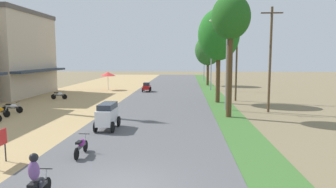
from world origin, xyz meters
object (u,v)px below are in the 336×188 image
parked_motorbike_sixth (59,95)px  streetlamp_near (227,58)px  median_tree_nearest (231,19)px  car_van_white (107,115)px  utility_pole_near (237,53)px  motorbike_ahead_second (81,145)px  vendor_umbrella (108,74)px  parked_motorbike_fifth (12,107)px  streetlamp_mid (211,55)px  median_tree_second (219,35)px  streetlamp_far (204,58)px  median_tree_third (208,50)px  utility_pole_far (270,58)px  car_hatchback_red (147,87)px  motorbike_foreground_rider (36,180)px

parked_motorbike_sixth → streetlamp_near: 18.78m
median_tree_nearest → car_van_white: size_ratio=3.85×
utility_pole_near → motorbike_ahead_second: bearing=-117.8°
vendor_umbrella → car_van_white: bearing=-75.9°
parked_motorbike_fifth → streetlamp_mid: size_ratio=0.21×
median_tree_second → streetlamp_far: 29.23m
parked_motorbike_fifth → utility_pole_near: bearing=24.1°
median_tree_second → streetlamp_near: median_tree_second is taller
median_tree_nearest → utility_pole_near: size_ratio=0.95×
vendor_umbrella → utility_pole_near: (16.25, -9.50, 2.79)m
parked_motorbike_fifth → median_tree_second: bearing=22.1°
median_tree_third → car_van_white: median_tree_third is taller
streetlamp_far → car_van_white: (-8.51, -41.55, -3.38)m
streetlamp_mid → utility_pole_far: bearing=-78.5°
median_tree_second → car_van_white: 16.01m
vendor_umbrella → motorbike_ahead_second: vendor_umbrella is taller
car_hatchback_red → streetlamp_mid: bearing=19.2°
streetlamp_far → vendor_umbrella: bearing=-128.8°
median_tree_nearest → car_hatchback_red: median_tree_nearest is taller
vendor_umbrella → utility_pole_far: utility_pole_far is taller
median_tree_nearest → car_van_white: (-8.32, -4.69, -6.47)m
median_tree_nearest → streetlamp_near: median_tree_nearest is taller
median_tree_second → car_van_white: bearing=-123.6°
motorbike_foreground_rider → parked_motorbike_sixth: bearing=111.1°
utility_pole_near → motorbike_foreground_rider: utility_pole_near is taller
streetlamp_mid → streetlamp_far: streetlamp_mid is taller
utility_pole_near → motorbike_foreground_rider: bearing=-112.5°
vendor_umbrella → median_tree_third: (14.50, 8.32, 3.43)m
utility_pole_far → median_tree_second: bearing=126.4°
vendor_umbrella → utility_pole_far: 24.34m
utility_pole_far → motorbike_foreground_rider: bearing=-123.9°
utility_pole_far → car_van_white: 14.51m
parked_motorbike_fifth → vendor_umbrella: vendor_umbrella is taller
vendor_umbrella → utility_pole_near: utility_pole_near is taller
vendor_umbrella → car_hatchback_red: size_ratio=1.26×
median_tree_second → streetlamp_near: bearing=-86.6°
streetlamp_far → utility_pole_far: bearing=-84.1°
parked_motorbike_fifth → parked_motorbike_sixth: size_ratio=1.00×
car_van_white → streetlamp_near: bearing=43.0°
median_tree_third → utility_pole_near: size_ratio=0.83×
parked_motorbike_sixth → utility_pole_far: 22.25m
car_hatchback_red → motorbike_ahead_second: (0.34, -26.94, -0.17)m
utility_pole_far → car_hatchback_red: (-12.25, 14.30, -3.84)m
car_van_white → motorbike_foreground_rider: (0.31, -10.10, -0.17)m
median_tree_second → motorbike_ahead_second: (-8.13, -17.76, -6.28)m
median_tree_second → utility_pole_far: median_tree_second is taller
utility_pole_near → motorbike_ahead_second: 22.39m
median_tree_third → utility_pole_near: bearing=-84.4°
median_tree_second → streetlamp_far: median_tree_second is taller
motorbike_ahead_second → car_hatchback_red: bearing=90.7°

